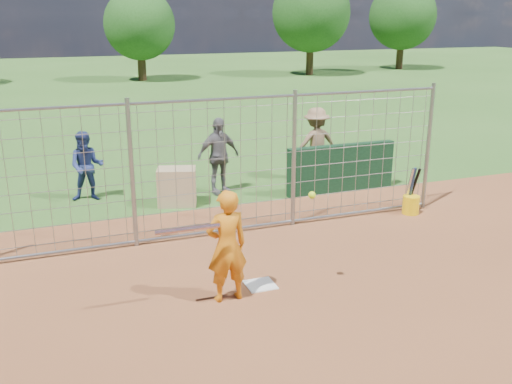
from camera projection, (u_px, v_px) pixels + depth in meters
name	position (u px, v px, depth m)	size (l,w,h in m)	color
ground	(256.00, 280.00, 8.75)	(100.00, 100.00, 0.00)	#2D591E
home_plate	(260.00, 285.00, 8.57)	(0.43, 0.43, 0.02)	silver
dugout_wall	(341.00, 168.00, 12.94)	(2.60, 0.20, 1.10)	#11381E
batter	(227.00, 246.00, 7.93)	(0.60, 0.39, 1.64)	orange
bystander_a	(87.00, 166.00, 12.28)	(0.74, 0.58, 1.52)	navy
bystander_b	(218.00, 156.00, 12.75)	(1.02, 0.42, 1.73)	#5C5C61
bystander_c	(316.00, 144.00, 13.88)	(1.14, 0.65, 1.76)	#8A684B
equipment_bin	(177.00, 187.00, 12.09)	(0.80, 0.55, 0.80)	tan
equipment_in_play	(219.00, 220.00, 7.54)	(2.27, 0.11, 0.34)	silver
bucket_with_bats	(411.00, 202.00, 11.59)	(0.34, 0.38, 0.97)	yellow
backstop_fence	(217.00, 169.00, 10.17)	(9.08, 0.08, 2.60)	gray
tree_line	(141.00, 17.00, 33.84)	(44.66, 6.72, 6.48)	#3F2B19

